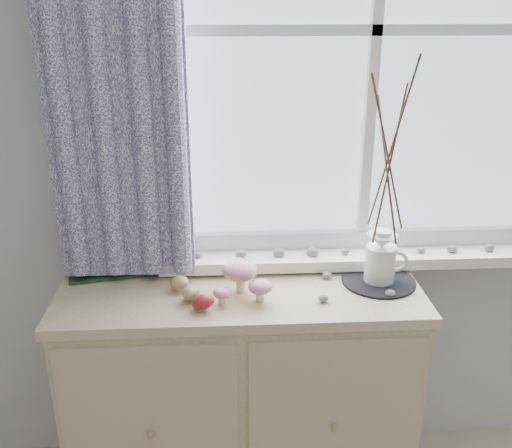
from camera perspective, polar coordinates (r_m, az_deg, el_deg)
name	(u,v)px	position (r m, az deg, el deg)	size (l,w,h in m)	color
sideboard	(241,395)	(2.12, -1.48, -16.73)	(1.20, 0.45, 0.85)	beige
botanical_book	(113,243)	(1.97, -14.07, -1.82)	(0.38, 0.13, 0.26)	#1C3A1D
toadstool_cluster	(243,277)	(1.83, -1.33, -5.36)	(0.19, 0.17, 0.10)	white
wooden_eggs	(191,292)	(1.82, -6.52, -6.80)	(0.14, 0.18, 0.07)	tan
songbird_figurine	(230,267)	(1.98, -2.59, -4.32)	(0.11, 0.05, 0.06)	white
crocheted_doily	(378,281)	(1.98, 12.15, -5.59)	(0.25, 0.25, 0.01)	black
twig_pitcher	(390,156)	(1.83, 13.22, 6.65)	(0.30, 0.30, 0.77)	silver
sideboard_pebbles	(347,289)	(1.89, 9.04, -6.42)	(0.25, 0.19, 0.02)	gray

